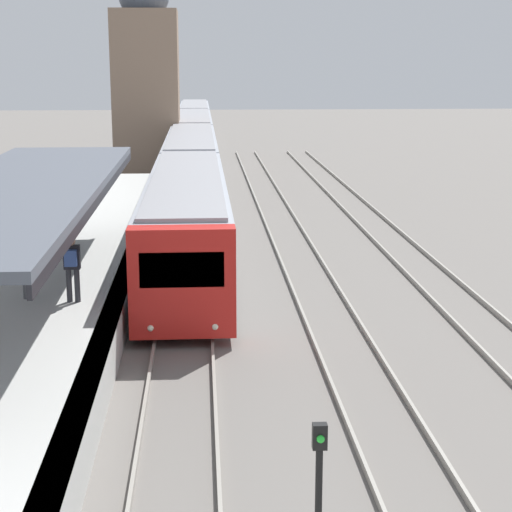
{
  "coord_description": "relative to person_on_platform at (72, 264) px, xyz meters",
  "views": [
    {
      "loc": [
        0.49,
        -5.97,
        6.92
      ],
      "look_at": [
        1.98,
        17.02,
        1.65
      ],
      "focal_mm": 60.0,
      "sensor_mm": 36.0,
      "label": 1
    }
  ],
  "objects": [
    {
      "name": "person_on_platform",
      "position": [
        0.0,
        0.0,
        0.0
      ],
      "size": [
        0.4,
        0.4,
        1.66
      ],
      "color": "#2D2D33",
      "rests_on": "station_platform"
    },
    {
      "name": "platform_canopy",
      "position": [
        -1.2,
        0.42,
        1.83
      ],
      "size": [
        4.0,
        18.32,
        2.94
      ],
      "color": "#4C515B",
      "rests_on": "station_platform"
    },
    {
      "name": "distant_domed_building",
      "position": [
        -0.15,
        34.92,
        3.94
      ],
      "size": [
        4.11,
        4.11,
        12.5
      ],
      "color": "#89705B",
      "rests_on": "ground_plane"
    },
    {
      "name": "signal_post_near",
      "position": [
        4.78,
        -10.23,
        -0.69
      ],
      "size": [
        0.2,
        0.21,
        2.15
      ],
      "color": "black",
      "rests_on": "ground_plane"
    },
    {
      "name": "train_near",
      "position": [
        2.73,
        33.27,
        -0.28
      ],
      "size": [
        2.64,
        68.19,
        3.12
      ],
      "color": "red",
      "rests_on": "ground_plane"
    }
  ]
}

